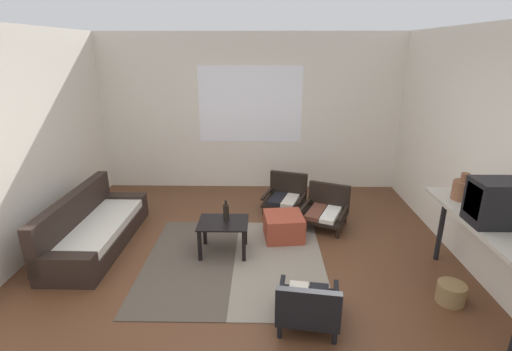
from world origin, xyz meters
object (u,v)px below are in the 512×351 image
armchair_striped_foreground (308,305)px  clay_vase (463,190)px  crt_television (498,203)px  wicker_basket (451,293)px  coffee_table (223,228)px  ottoman_orange (284,227)px  glass_bottle (226,212)px  armchair_corner (325,209)px  armchair_by_window (286,195)px  console_shelf (482,226)px  couch (93,230)px

armchair_striped_foreground → clay_vase: (1.70, 0.90, 0.79)m
crt_television → wicker_basket: crt_television is taller
coffee_table → clay_vase: 2.71m
ottoman_orange → glass_bottle: 0.88m
armchair_corner → glass_bottle: (-1.35, -0.75, 0.28)m
glass_bottle → armchair_by_window: bearing=57.7°
armchair_corner → console_shelf: size_ratio=0.50×
coffee_table → armchair_by_window: bearing=58.0°
armchair_by_window → crt_television: 3.06m
crt_television → clay_vase: size_ratio=1.58×
ottoman_orange → armchair_corner: bearing=34.4°
armchair_by_window → armchair_striped_foreground: (0.05, -2.66, -0.01)m
couch → armchair_corner: bearing=12.1°
couch → armchair_by_window: size_ratio=2.59×
armchair_by_window → glass_bottle: bearing=-122.3°
couch → glass_bottle: 1.76m
crt_television → couch: bearing=164.8°
armchair_by_window → couch: bearing=-154.9°
couch → crt_television: 4.53m
clay_vase → glass_bottle: 2.65m
couch → crt_television: crt_television is taller
armchair_by_window → crt_television: bearing=-53.4°
armchair_corner → crt_television: bearing=-56.5°
wicker_basket → crt_television: bearing=-20.6°
glass_bottle → wicker_basket: 2.58m
coffee_table → armchair_by_window: (0.84, 1.35, -0.09)m
crt_television → clay_vase: crt_television is taller
armchair_by_window → armchair_striped_foreground: bearing=-88.9°
console_shelf → crt_television: 0.35m
armchair_corner → coffee_table: bearing=-149.4°
armchair_striped_foreground → glass_bottle: glass_bottle is taller
console_shelf → armchair_by_window: bearing=128.5°
armchair_corner → ottoman_orange: size_ratio=1.61×
armchair_corner → console_shelf: bearing=-54.0°
ottoman_orange → glass_bottle: glass_bottle is taller
clay_vase → crt_television: bearing=-90.3°
armchair_corner → clay_vase: (1.21, -1.23, 0.77)m
armchair_striped_foreground → clay_vase: 2.08m
coffee_table → armchair_by_window: size_ratio=0.82×
clay_vase → glass_bottle: clay_vase is taller
armchair_striped_foreground → armchair_corner: 2.18m
armchair_by_window → wicker_basket: size_ratio=2.68×
coffee_table → console_shelf: bearing=-18.1°
ottoman_orange → crt_television: bearing=-37.5°
armchair_corner → console_shelf: console_shelf is taller
clay_vase → armchair_by_window: bearing=134.8°
armchair_by_window → clay_vase: (1.75, -1.76, 0.78)m
ottoman_orange → coffee_table: bearing=-152.7°
couch → ottoman_orange: 2.47m
glass_bottle → wicker_basket: bearing=-22.9°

